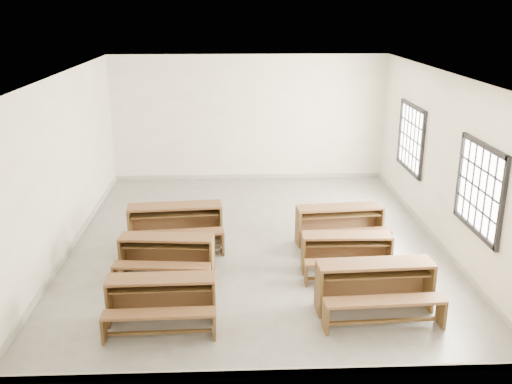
{
  "coord_description": "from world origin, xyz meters",
  "views": [
    {
      "loc": [
        -0.43,
        -10.19,
        4.35
      ],
      "look_at": [
        0.0,
        0.0,
        1.0
      ],
      "focal_mm": 40.0,
      "sensor_mm": 36.0,
      "label": 1
    }
  ],
  "objects_px": {
    "desk_set_1": "(166,254)",
    "desk_set_5": "(340,222)",
    "desk_set_4": "(347,251)",
    "desk_set_3": "(375,284)",
    "desk_set_2": "(175,222)",
    "desk_set_0": "(161,297)"
  },
  "relations": [
    {
      "from": "desk_set_1",
      "to": "desk_set_3",
      "type": "bearing_deg",
      "value": -16.62
    },
    {
      "from": "desk_set_4",
      "to": "desk_set_0",
      "type": "bearing_deg",
      "value": -152.15
    },
    {
      "from": "desk_set_5",
      "to": "desk_set_1",
      "type": "bearing_deg",
      "value": -163.5
    },
    {
      "from": "desk_set_3",
      "to": "desk_set_4",
      "type": "relative_size",
      "value": 1.15
    },
    {
      "from": "desk_set_1",
      "to": "desk_set_5",
      "type": "distance_m",
      "value": 3.39
    },
    {
      "from": "desk_set_0",
      "to": "desk_set_2",
      "type": "relative_size",
      "value": 0.85
    },
    {
      "from": "desk_set_3",
      "to": "desk_set_4",
      "type": "distance_m",
      "value": 1.32
    },
    {
      "from": "desk_set_1",
      "to": "desk_set_4",
      "type": "relative_size",
      "value": 1.07
    },
    {
      "from": "desk_set_1",
      "to": "desk_set_2",
      "type": "xyz_separation_m",
      "value": [
        0.03,
        1.31,
        0.05
      ]
    },
    {
      "from": "desk_set_5",
      "to": "desk_set_4",
      "type": "bearing_deg",
      "value": -100.45
    },
    {
      "from": "desk_set_1",
      "to": "desk_set_3",
      "type": "relative_size",
      "value": 0.93
    },
    {
      "from": "desk_set_2",
      "to": "desk_set_4",
      "type": "height_order",
      "value": "desk_set_2"
    },
    {
      "from": "desk_set_1",
      "to": "desk_set_5",
      "type": "bearing_deg",
      "value": 27.21
    },
    {
      "from": "desk_set_5",
      "to": "desk_set_3",
      "type": "bearing_deg",
      "value": -94.12
    },
    {
      "from": "desk_set_0",
      "to": "desk_set_4",
      "type": "distance_m",
      "value": 3.31
    },
    {
      "from": "desk_set_4",
      "to": "desk_set_2",
      "type": "bearing_deg",
      "value": 157.57
    },
    {
      "from": "desk_set_3",
      "to": "desk_set_5",
      "type": "bearing_deg",
      "value": 88.49
    },
    {
      "from": "desk_set_0",
      "to": "desk_set_5",
      "type": "relative_size",
      "value": 0.91
    },
    {
      "from": "desk_set_0",
      "to": "desk_set_2",
      "type": "height_order",
      "value": "desk_set_2"
    },
    {
      "from": "desk_set_1",
      "to": "desk_set_2",
      "type": "relative_size",
      "value": 0.89
    },
    {
      "from": "desk_set_0",
      "to": "desk_set_1",
      "type": "xyz_separation_m",
      "value": [
        -0.09,
        1.48,
        0.01
      ]
    },
    {
      "from": "desk_set_0",
      "to": "desk_set_5",
      "type": "xyz_separation_m",
      "value": [
        3.06,
        2.74,
        0.03
      ]
    }
  ]
}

